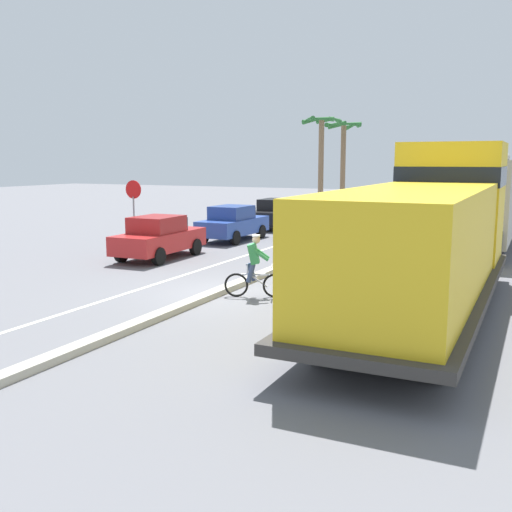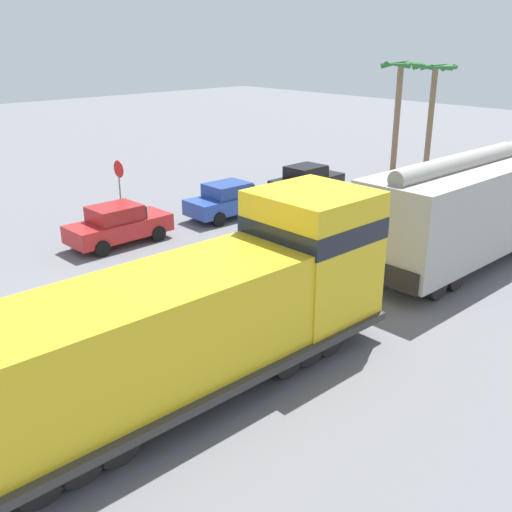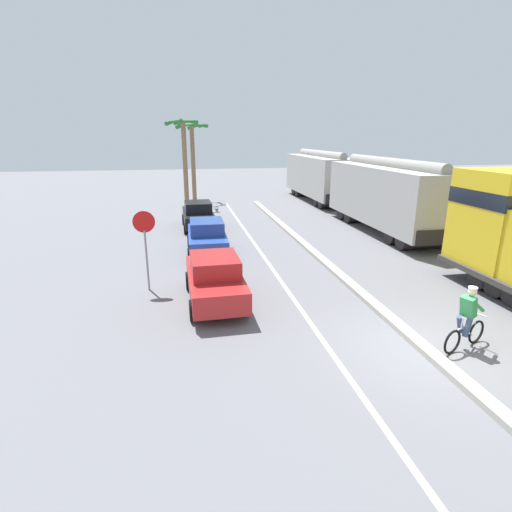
# 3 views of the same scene
# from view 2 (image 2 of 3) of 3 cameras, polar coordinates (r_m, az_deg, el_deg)

# --- Properties ---
(ground_plane) EXTENTS (120.00, 120.00, 0.00)m
(ground_plane) POSITION_cam_2_polar(r_m,az_deg,el_deg) (19.02, -15.84, -5.37)
(ground_plane) COLOR slate
(median_curb) EXTENTS (0.36, 36.00, 0.16)m
(median_curb) POSITION_cam_2_polar(r_m,az_deg,el_deg) (22.03, -2.01, -0.73)
(median_curb) COLOR #B2AD9E
(median_curb) RESTS_ON ground
(lane_stripe) EXTENTS (0.14, 36.00, 0.01)m
(lane_stripe) POSITION_cam_2_polar(r_m,az_deg,el_deg) (23.82, -5.80, 0.63)
(lane_stripe) COLOR silver
(lane_stripe) RESTS_ON ground
(locomotive) EXTENTS (3.10, 11.61, 4.20)m
(locomotive) POSITION_cam_2_polar(r_m,az_deg,el_deg) (14.19, -4.46, -5.71)
(locomotive) COLOR gold
(locomotive) RESTS_ON ground
(hopper_car_lead) EXTENTS (2.90, 10.60, 4.18)m
(hopper_car_lead) POSITION_cam_2_polar(r_m,az_deg,el_deg) (23.15, 19.77, 4.31)
(hopper_car_lead) COLOR #A8A59E
(hopper_car_lead) RESTS_ON ground
(parked_car_red) EXTENTS (1.91, 4.24, 1.62)m
(parked_car_red) POSITION_cam_2_polar(r_m,az_deg,el_deg) (24.72, -12.97, 2.93)
(parked_car_red) COLOR red
(parked_car_red) RESTS_ON ground
(parked_car_blue) EXTENTS (1.89, 4.23, 1.62)m
(parked_car_blue) POSITION_cam_2_polar(r_m,az_deg,el_deg) (27.79, -2.55, 5.37)
(parked_car_blue) COLOR #28479E
(parked_car_blue) RESTS_ON ground
(parked_car_black) EXTENTS (1.92, 4.24, 1.62)m
(parked_car_black) POSITION_cam_2_polar(r_m,az_deg,el_deg) (31.58, 4.87, 7.16)
(parked_car_black) COLOR black
(parked_car_black) RESTS_ON ground
(cyclist) EXTENTS (1.62, 0.72, 1.71)m
(cyclist) POSITION_cam_2_polar(r_m,az_deg,el_deg) (17.77, -14.88, -4.26)
(cyclist) COLOR black
(cyclist) RESTS_ON ground
(stop_sign) EXTENTS (0.76, 0.08, 2.88)m
(stop_sign) POSITION_cam_2_polar(r_m,az_deg,el_deg) (27.03, -12.88, 7.08)
(stop_sign) COLOR gray
(stop_sign) RESTS_ON ground
(palm_tree_near) EXTENTS (2.53, 2.73, 6.67)m
(palm_tree_near) POSITION_cam_2_polar(r_m,az_deg,el_deg) (37.87, 13.43, 15.09)
(palm_tree_near) COLOR #846647
(palm_tree_near) RESTS_ON ground
(palm_tree_far) EXTENTS (2.70, 2.78, 6.49)m
(palm_tree_far) POSITION_cam_2_polar(r_m,az_deg,el_deg) (39.71, 16.59, 15.04)
(palm_tree_far) COLOR #846647
(palm_tree_far) RESTS_ON ground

